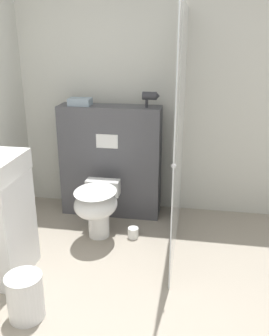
{
  "coord_description": "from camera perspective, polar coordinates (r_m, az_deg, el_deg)",
  "views": [
    {
      "loc": [
        0.58,
        -1.68,
        1.85
      ],
      "look_at": [
        0.07,
        1.29,
        0.76
      ],
      "focal_mm": 40.0,
      "sensor_mm": 36.0,
      "label": 1
    }
  ],
  "objects": [
    {
      "name": "wall_back",
      "position": [
        3.95,
        1.21,
        11.15
      ],
      "size": [
        8.0,
        0.06,
        2.5
      ],
      "color": "silver",
      "rests_on": "ground_plane"
    },
    {
      "name": "partition_panel",
      "position": [
        3.92,
        -3.64,
        1.02
      ],
      "size": [
        1.04,
        0.28,
        1.17
      ],
      "color": "#4C4C51",
      "rests_on": "ground_plane"
    },
    {
      "name": "shower_glass",
      "position": [
        3.22,
        6.9,
        5.08
      ],
      "size": [
        0.04,
        1.44,
        2.07
      ],
      "color": "silver",
      "rests_on": "ground_plane"
    },
    {
      "name": "toilet",
      "position": [
        3.51,
        -5.73,
        -5.63
      ],
      "size": [
        0.4,
        0.57,
        0.51
      ],
      "color": "white",
      "rests_on": "ground_plane"
    },
    {
      "name": "hair_drier",
      "position": [
        3.66,
        2.44,
        10.86
      ],
      "size": [
        0.17,
        0.08,
        0.15
      ],
      "color": "#2D2D33",
      "rests_on": "partition_panel"
    },
    {
      "name": "folded_towel",
      "position": [
        3.82,
        -8.31,
        9.96
      ],
      "size": [
        0.22,
        0.15,
        0.07
      ],
      "color": "#8C9EAD",
      "rests_on": "partition_panel"
    },
    {
      "name": "spare_toilet_roll",
      "position": [
        3.63,
        -0.21,
        -9.84
      ],
      "size": [
        0.1,
        0.1,
        0.1
      ],
      "color": "white",
      "rests_on": "ground_plane"
    },
    {
      "name": "waste_bin",
      "position": [
        2.79,
        -16.3,
        -18.3
      ],
      "size": [
        0.25,
        0.25,
        0.33
      ],
      "color": "silver",
      "rests_on": "ground_plane"
    }
  ]
}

